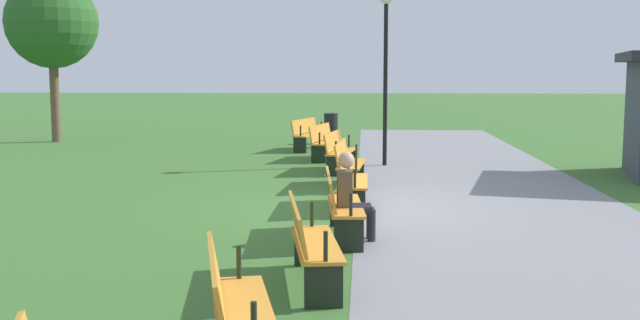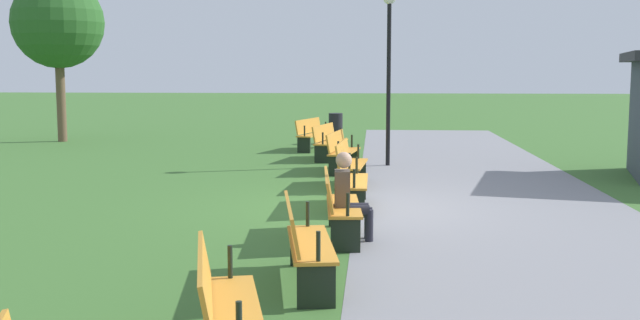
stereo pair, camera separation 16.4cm
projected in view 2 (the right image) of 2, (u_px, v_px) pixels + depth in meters
ground_plane at (354, 208)px, 12.46m from camera, size 120.00×120.00×0.00m
path_paving at (495, 210)px, 12.29m from camera, size 32.34×4.59×0.01m
bench_0 at (313, 134)px, 21.34m from camera, size 1.79×0.97×0.89m
bench_1 at (329, 141)px, 19.13m from camera, size 1.79×0.85×0.89m
bench_2 at (341, 150)px, 16.90m from camera, size 1.78×0.73×0.89m
bench_3 at (349, 163)px, 14.65m from camera, size 1.76×0.60×0.89m
bench_4 at (350, 180)px, 12.41m from camera, size 1.73×0.47×0.89m
bench_5 at (338, 204)px, 10.17m from camera, size 1.76×0.60×0.89m
bench_6 at (304, 242)px, 7.96m from camera, size 1.78×0.73×0.89m
bench_7 at (223, 306)px, 5.79m from camera, size 1.79×0.85×0.89m
person_seated at (349, 194)px, 10.05m from camera, size 0.35×0.54×1.20m
tree_0 at (58, 23)px, 23.50m from camera, size 2.86×2.86×5.18m
lamp_post at (389, 45)px, 17.62m from camera, size 0.32×0.32×4.13m
trash_bin at (336, 128)px, 23.20m from camera, size 0.43×0.43×0.94m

